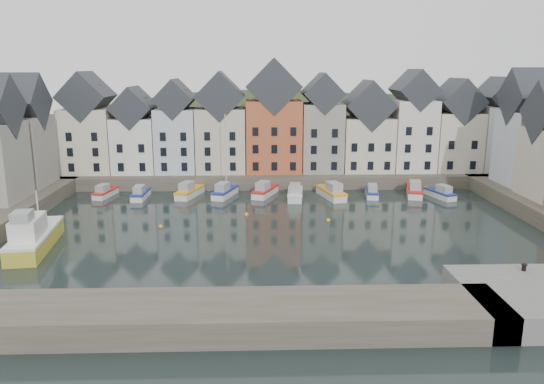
{
  "coord_description": "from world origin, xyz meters",
  "views": [
    {
      "loc": [
        -2.8,
        -56.8,
        18.28
      ],
      "look_at": [
        -0.85,
        6.0,
        3.52
      ],
      "focal_mm": 35.0,
      "sensor_mm": 36.0,
      "label": 1
    }
  ],
  "objects_px": {
    "boat_a": "(105,192)",
    "mooring_bollard": "(524,267)",
    "boat_d": "(224,191)",
    "large_vessel": "(33,237)"
  },
  "relations": [
    {
      "from": "large_vessel",
      "to": "mooring_bollard",
      "type": "height_order",
      "value": "large_vessel"
    },
    {
      "from": "boat_d",
      "to": "mooring_bollard",
      "type": "distance_m",
      "value": 43.75
    },
    {
      "from": "large_vessel",
      "to": "boat_a",
      "type": "bearing_deg",
      "value": 81.12
    },
    {
      "from": "large_vessel",
      "to": "mooring_bollard",
      "type": "xyz_separation_m",
      "value": [
        44.81,
        -12.1,
        0.9
      ]
    },
    {
      "from": "boat_d",
      "to": "large_vessel",
      "type": "relative_size",
      "value": 1.02
    },
    {
      "from": "large_vessel",
      "to": "mooring_bollard",
      "type": "distance_m",
      "value": 46.43
    },
    {
      "from": "boat_a",
      "to": "mooring_bollard",
      "type": "relative_size",
      "value": 10.27
    },
    {
      "from": "boat_d",
      "to": "mooring_bollard",
      "type": "xyz_separation_m",
      "value": [
        26.58,
        -34.71,
        1.52
      ]
    },
    {
      "from": "mooring_bollard",
      "to": "boat_a",
      "type": "bearing_deg",
      "value": 141.25
    },
    {
      "from": "boat_a",
      "to": "mooring_bollard",
      "type": "height_order",
      "value": "mooring_bollard"
    }
  ]
}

